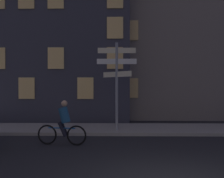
{
  "coord_description": "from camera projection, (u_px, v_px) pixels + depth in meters",
  "views": [
    {
      "loc": [
        -1.33,
        -4.6,
        2.13
      ],
      "look_at": [
        -1.52,
        6.28,
        1.99
      ],
      "focal_mm": 38.32,
      "sensor_mm": 36.0,
      "label": 1
    }
  ],
  "objects": [
    {
      "name": "building_right_block",
      "position": [
        182.0,
        29.0,
        19.28
      ],
      "size": [
        13.38,
        9.84,
        13.48
      ],
      "color": "slate",
      "rests_on": "ground_plane"
    },
    {
      "name": "building_left_block",
      "position": [
        72.0,
        28.0,
        18.06
      ],
      "size": [
        8.26,
        9.55,
        13.07
      ],
      "color": "#383842",
      "rests_on": "ground_plane"
    },
    {
      "name": "signpost",
      "position": [
        117.0,
        77.0,
        10.72
      ],
      "size": [
        1.78,
        1.26,
        3.93
      ],
      "color": "gray",
      "rests_on": "sidewalk_kerb"
    },
    {
      "name": "cyclist",
      "position": [
        63.0,
        124.0,
        8.59
      ],
      "size": [
        1.81,
        0.37,
        1.61
      ],
      "color": "black",
      "rests_on": "ground_plane"
    },
    {
      "name": "sidewalk_kerb",
      "position": [
        144.0,
        129.0,
        11.4
      ],
      "size": [
        40.0,
        2.63,
        0.14
      ],
      "primitive_type": "cube",
      "color": "gray",
      "rests_on": "ground_plane"
    }
  ]
}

